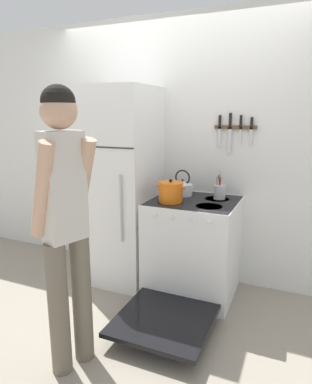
% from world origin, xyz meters
% --- Properties ---
extents(ground_plane, '(14.00, 14.00, 0.00)m').
position_xyz_m(ground_plane, '(0.00, 0.00, 0.00)').
color(ground_plane, gray).
extents(wall_back, '(10.00, 0.06, 2.55)m').
position_xyz_m(wall_back, '(0.00, 0.03, 1.27)').
color(wall_back, silver).
rests_on(wall_back, ground_plane).
extents(refrigerator, '(0.69, 0.68, 1.88)m').
position_xyz_m(refrigerator, '(-0.47, -0.33, 0.94)').
color(refrigerator, white).
rests_on(refrigerator, ground_plane).
extents(stove_range, '(0.77, 1.40, 0.89)m').
position_xyz_m(stove_range, '(0.30, -0.38, 0.44)').
color(stove_range, white).
rests_on(stove_range, ground_plane).
extents(dutch_oven_pot, '(0.26, 0.22, 0.20)m').
position_xyz_m(dutch_oven_pot, '(0.13, -0.49, 0.98)').
color(dutch_oven_pot, orange).
rests_on(dutch_oven_pot, stove_range).
extents(tea_kettle, '(0.24, 0.19, 0.24)m').
position_xyz_m(tea_kettle, '(0.14, -0.21, 0.96)').
color(tea_kettle, silver).
rests_on(tea_kettle, stove_range).
extents(utensil_jar, '(0.11, 0.11, 0.26)m').
position_xyz_m(utensil_jar, '(0.49, -0.20, 0.95)').
color(utensil_jar, '#B7BABF').
rests_on(utensil_jar, stove_range).
extents(person, '(0.37, 0.43, 1.80)m').
position_xyz_m(person, '(-0.14, -1.58, 1.03)').
color(person, '#6B6051').
rests_on(person, ground_plane).
extents(wall_knife_strip, '(0.38, 0.03, 0.36)m').
position_xyz_m(wall_knife_strip, '(0.56, -0.02, 1.52)').
color(wall_knife_strip, brown).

